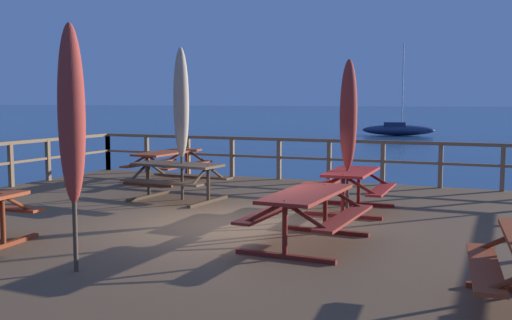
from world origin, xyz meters
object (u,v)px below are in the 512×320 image
picnic_table_mid_right (307,206)px  picnic_table_front_right (168,159)px  patio_umbrella_short_back (348,115)px  patio_umbrella_short_mid (72,115)px  patio_umbrella_tall_back_right (181,103)px  picnic_table_back_left (351,182)px  sailboat_distant (398,129)px  picnic_table_front_left (177,173)px

picnic_table_mid_right → picnic_table_front_right: bearing=136.4°
patio_umbrella_short_back → patio_umbrella_short_mid: (-2.06, -5.13, 0.10)m
picnic_table_mid_right → patio_umbrella_tall_back_right: bearing=142.8°
picnic_table_back_left → patio_umbrella_short_back: 1.24m
picnic_table_front_right → picnic_table_mid_right: same height
picnic_table_back_left → patio_umbrella_tall_back_right: size_ratio=0.55×
sailboat_distant → patio_umbrella_short_mid: bearing=-85.3°
patio_umbrella_tall_back_right → picnic_table_back_left: bearing=1.5°
patio_umbrella_tall_back_right → sailboat_distant: bearing=93.2°
patio_umbrella_short_back → sailboat_distant: 41.22m
picnic_table_front_left → patio_umbrella_short_back: 3.77m
patio_umbrella_short_mid → sailboat_distant: sailboat_distant is taller
picnic_table_back_left → patio_umbrella_tall_back_right: 3.84m
patio_umbrella_short_back → picnic_table_back_left: bearing=44.1°
patio_umbrella_short_mid → picnic_table_front_left: bearing=106.7°
picnic_table_front_left → picnic_table_front_right: bearing=124.8°
picnic_table_front_left → sailboat_distant: bearing=93.1°
picnic_table_front_left → patio_umbrella_short_mid: (1.50, -5.01, 1.33)m
picnic_table_back_left → picnic_table_front_left: 3.62m
patio_umbrella_short_back → patio_umbrella_tall_back_right: patio_umbrella_tall_back_right is taller
picnic_table_back_left → picnic_table_front_right: same height
picnic_table_front_right → patio_umbrella_tall_back_right: patio_umbrella_tall_back_right is taller
sailboat_distant → picnic_table_front_right: bearing=-89.2°
picnic_table_front_left → patio_umbrella_short_mid: bearing=-73.3°
picnic_table_front_left → patio_umbrella_short_mid: 5.40m
patio_umbrella_short_back → patio_umbrella_short_mid: 5.52m
picnic_table_mid_right → patio_umbrella_short_mid: 3.46m
patio_umbrella_short_mid → sailboat_distant: size_ratio=0.38×
patio_umbrella_tall_back_right → sailboat_distant: 40.92m
patio_umbrella_short_back → patio_umbrella_tall_back_right: size_ratio=0.89×
picnic_table_mid_right → sailboat_distant: size_ratio=0.27×
picnic_table_mid_right → patio_umbrella_tall_back_right: 4.74m
picnic_table_back_left → patio_umbrella_short_mid: bearing=-112.2°
patio_umbrella_short_mid → patio_umbrella_tall_back_right: 5.29m
patio_umbrella_short_mid → sailboat_distant: (-3.74, 45.87, -2.27)m
picnic_table_back_left → sailboat_distant: bearing=98.2°
picnic_table_front_left → picnic_table_mid_right: bearing=-35.9°
picnic_table_back_left → patio_umbrella_short_mid: size_ratio=0.58×
picnic_table_front_right → patio_umbrella_short_back: 5.90m
picnic_table_back_left → picnic_table_front_right: 5.80m
patio_umbrella_short_mid → patio_umbrella_tall_back_right: bearing=105.8°
picnic_table_mid_right → patio_umbrella_short_mid: bearing=-132.4°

